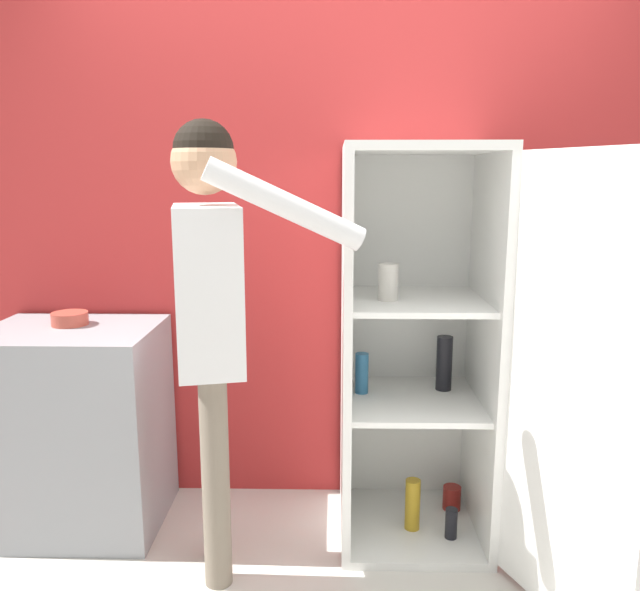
% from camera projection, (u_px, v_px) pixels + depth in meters
% --- Properties ---
extents(wall_back, '(7.00, 0.06, 2.55)m').
position_uv_depth(wall_back, '(337.00, 234.00, 2.90)').
color(wall_back, '#B72D2D').
rests_on(wall_back, ground_plane).
extents(refrigerator, '(0.90, 1.19, 1.67)m').
position_uv_depth(refrigerator, '(443.00, 355.00, 2.54)').
color(refrigerator, white).
rests_on(refrigerator, ground_plane).
extents(person, '(0.73, 0.53, 1.74)m').
position_uv_depth(person, '(211.00, 293.00, 2.28)').
color(person, '#726656').
rests_on(person, ground_plane).
extents(counter, '(0.73, 0.57, 0.90)m').
position_uv_depth(counter, '(77.00, 427.00, 2.75)').
color(counter, gray).
rests_on(counter, ground_plane).
extents(bowl, '(0.16, 0.16, 0.06)m').
position_uv_depth(bowl, '(70.00, 319.00, 2.72)').
color(bowl, '#B24738').
rests_on(bowl, counter).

